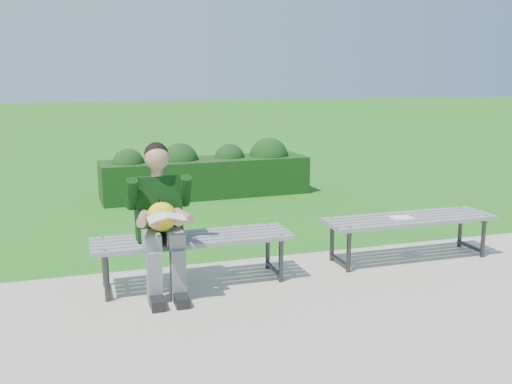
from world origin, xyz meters
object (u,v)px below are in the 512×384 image
Objects in this scene: seated_boy at (160,215)px; paper_sheet at (401,217)px; bench_left at (193,242)px; bench_right at (409,222)px; hedge at (209,172)px.

paper_sheet is (2.48, 0.15, -0.24)m from seated_boy.
bench_left is 1.00× the size of bench_right.
bench_right is (1.23, -3.90, 0.03)m from hedge.
hedge is 1.85× the size of bench_right.
paper_sheet is (2.18, 0.05, 0.06)m from bench_left.
paper_sheet is at bearing -180.00° from bench_right.
seated_boy is at bearing -176.54° from paper_sheet.
bench_left is 2.18m from paper_sheet.
seated_boy is 5.51× the size of paper_sheet.
bench_right is at bearing 0.00° from paper_sheet.
paper_sheet is at bearing 1.39° from bench_left.
hedge is 4.09m from bench_right.
hedge is 1.85× the size of bench_left.
bench_right is at bearing -72.50° from hedge.
seated_boy reaches higher than hedge.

